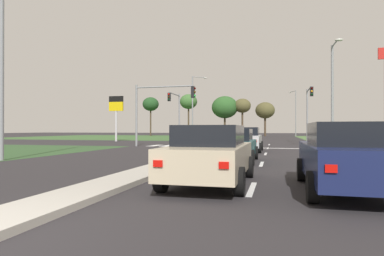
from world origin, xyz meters
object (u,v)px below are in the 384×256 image
(car_beige_near, at_px, (211,154))
(traffic_signal_far_left, at_px, (176,108))
(treeline_third, at_px, (225,107))
(pedestrian_at_median, at_px, (242,131))
(car_teal_fourth, at_px, (233,145))
(traffic_signal_near_left, at_px, (159,103))
(treeline_second, at_px, (189,102))
(car_navy_third, at_px, (346,157))
(traffic_signal_far_right, at_px, (309,105))
(treeline_fourth, at_px, (242,106))
(treeline_near, at_px, (151,104))
(car_silver_second, at_px, (246,139))
(street_lamp_near, at_px, (6,37))
(street_lamp_fourth, at_px, (295,111))
(fuel_price_totem, at_px, (116,108))
(treeline_fifth, at_px, (265,111))
(street_lamp_third, at_px, (194,104))
(street_lamp_second, at_px, (333,89))

(car_beige_near, distance_m, traffic_signal_far_left, 31.47)
(treeline_third, bearing_deg, pedestrian_at_median, -75.51)
(car_teal_fourth, xyz_separation_m, pedestrian_at_median, (-2.47, 29.93, 0.51))
(traffic_signal_near_left, relative_size, treeline_second, 0.61)
(pedestrian_at_median, bearing_deg, car_navy_third, 98.07)
(car_beige_near, bearing_deg, car_navy_third, -5.84)
(traffic_signal_far_right, bearing_deg, pedestrian_at_median, 139.28)
(car_navy_third, xyz_separation_m, treeline_fourth, (-7.93, 58.02, 5.26))
(car_teal_fourth, relative_size, pedestrian_at_median, 2.42)
(treeline_near, bearing_deg, treeline_fourth, -8.49)
(car_teal_fourth, bearing_deg, treeline_near, 114.72)
(car_silver_second, bearing_deg, car_navy_third, -75.83)
(street_lamp_near, xyz_separation_m, treeline_third, (2.50, 53.24, 0.06))
(car_teal_fourth, relative_size, traffic_signal_far_right, 0.74)
(treeline_fourth, bearing_deg, treeline_near, 171.51)
(street_lamp_fourth, height_order, fuel_price_totem, street_lamp_fourth)
(street_lamp_fourth, bearing_deg, car_teal_fourth, -95.70)
(pedestrian_at_median, xyz_separation_m, treeline_second, (-13.34, 22.44, 5.95))
(traffic_signal_far_left, bearing_deg, street_lamp_fourth, 66.79)
(car_teal_fourth, xyz_separation_m, traffic_signal_near_left, (-7.81, 11.77, 2.96))
(treeline_fifth, bearing_deg, treeline_third, -145.39)
(traffic_signal_near_left, height_order, street_lamp_third, street_lamp_third)
(car_teal_fourth, relative_size, fuel_price_totem, 0.81)
(street_lamp_near, height_order, treeline_second, street_lamp_near)
(traffic_signal_far_left, xyz_separation_m, treeline_third, (1.82, 27.94, 1.85))
(fuel_price_totem, bearing_deg, treeline_fourth, 67.30)
(traffic_signal_near_left, height_order, treeline_third, treeline_third)
(street_lamp_third, distance_m, treeline_near, 24.47)
(car_beige_near, distance_m, car_navy_third, 3.28)
(street_lamp_near, xyz_separation_m, street_lamp_third, (0.08, 36.89, -0.43))
(car_navy_third, relative_size, traffic_signal_near_left, 0.86)
(car_teal_fourth, relative_size, street_lamp_near, 0.42)
(street_lamp_second, bearing_deg, traffic_signal_far_right, 94.21)
(pedestrian_at_median, bearing_deg, traffic_signal_near_left, 72.51)
(treeline_fifth, bearing_deg, car_teal_fourth, -89.74)
(car_beige_near, distance_m, street_lamp_second, 20.05)
(fuel_price_totem, bearing_deg, street_lamp_third, 63.89)
(car_silver_second, xyz_separation_m, street_lamp_third, (-10.39, 27.85, 4.59))
(car_beige_near, bearing_deg, traffic_signal_far_right, 79.97)
(car_silver_second, relative_size, street_lamp_second, 0.55)
(traffic_signal_far_left, height_order, street_lamp_fourth, street_lamp_fourth)
(car_beige_near, xyz_separation_m, traffic_signal_near_left, (-7.97, 17.99, 2.92))
(street_lamp_third, height_order, treeline_near, street_lamp_third)
(street_lamp_second, relative_size, street_lamp_fourth, 0.81)
(street_lamp_near, distance_m, treeline_near, 58.28)
(car_teal_fourth, relative_size, street_lamp_third, 0.46)
(traffic_signal_near_left, relative_size, street_lamp_second, 0.67)
(street_lamp_near, bearing_deg, car_navy_third, -18.60)
(street_lamp_near, height_order, treeline_near, street_lamp_near)
(traffic_signal_far_left, bearing_deg, traffic_signal_far_right, -0.94)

